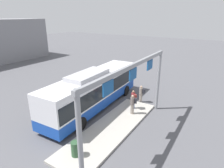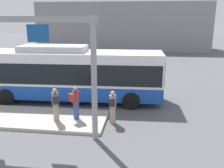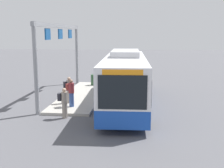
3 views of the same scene
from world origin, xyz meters
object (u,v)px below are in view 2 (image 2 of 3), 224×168
at_px(bus_main, 68,72).
at_px(person_waiting_mid, 56,104).
at_px(person_boarding, 113,106).
at_px(person_waiting_near, 75,102).

bearing_deg(bus_main, person_waiting_mid, -85.30).
bearing_deg(person_boarding, bus_main, 42.13).
height_order(person_boarding, person_waiting_mid, person_waiting_mid).
distance_m(bus_main, person_waiting_near, 3.53).
bearing_deg(person_waiting_mid, bus_main, -17.36).
bearing_deg(person_boarding, person_waiting_near, 88.89).
distance_m(person_boarding, person_waiting_near, 1.86).
xyz_separation_m(person_waiting_near, person_waiting_mid, (-0.88, -0.37, 0.00)).
xyz_separation_m(bus_main, person_waiting_mid, (0.43, -3.55, -0.76)).
xyz_separation_m(bus_main, person_waiting_near, (1.32, -3.18, -0.76)).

